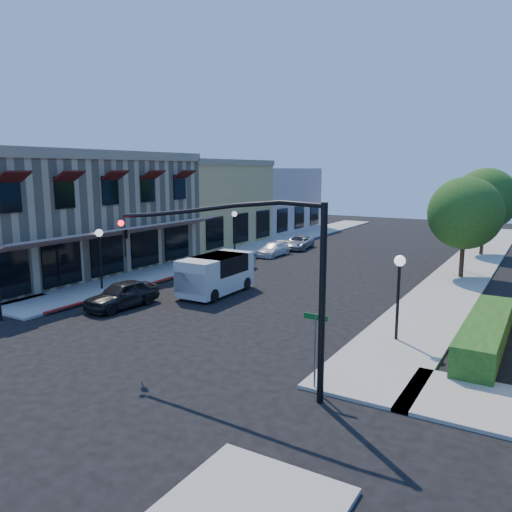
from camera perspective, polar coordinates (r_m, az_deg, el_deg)
The scene contains 21 objects.
ground at distance 19.08m, azimuth -17.82°, elevation -11.86°, with size 120.00×120.00×0.00m, color black.
sidewalk_left at distance 45.03m, azimuth 0.78°, elevation 1.15°, with size 3.50×50.00×0.12m, color #9B998D.
sidewalk_right at distance 39.42m, azimuth 23.37°, elevation -0.93°, with size 3.50×50.00×0.12m, color #9B998D.
curb_red_strip at distance 29.10m, azimuth -15.06°, elevation -4.20°, with size 0.25×10.00×0.06m, color maroon.
corner_brick_building at distance 36.82m, azimuth -21.32°, elevation 4.70°, with size 11.77×18.20×8.10m.
yellow_stucco_building at distance 47.55m, azimuth -6.92°, elevation 6.08°, with size 10.00×12.00×7.60m, color tan.
pink_stucco_building at distance 57.51m, azimuth 0.45°, elevation 6.50°, with size 10.00×12.00×7.00m, color beige.
hedge at distance 21.74m, azimuth 24.67°, elevation -9.59°, with size 1.40×8.00×1.10m, color #1C4A15.
street_tree_a at distance 33.97m, azimuth 22.79°, elevation 4.54°, with size 4.56×4.56×6.48m.
street_tree_b at distance 43.85m, azimuth 24.72°, elevation 5.90°, with size 4.94×4.94×7.02m.
signal_mast_arm at distance 15.38m, azimuth 0.31°, elevation -0.70°, with size 8.01×0.39×6.00m.
street_name_sign at distance 15.88m, azimuth 6.80°, elevation -9.36°, with size 0.80×0.06×2.50m.
lamppost_left_near at distance 29.74m, azimuth -17.45°, elevation 1.36°, with size 0.44×0.44×3.57m.
lamppost_left_far at distance 40.34m, azimuth -2.48°, elevation 3.95°, with size 0.44×0.44×3.57m.
lamppost_right_near at distance 20.59m, azimuth 16.04°, elevation -2.21°, with size 0.44×0.44×3.57m.
lamppost_right_far at distance 36.12m, azimuth 22.63°, elevation 2.49°, with size 0.44×0.44×3.57m.
white_van at distance 27.96m, azimuth -4.65°, elevation -1.85°, with size 2.18×4.85×2.14m.
parked_car_a at distance 26.12m, azimuth -15.04°, elevation -4.26°, with size 1.61×3.99×1.36m, color black.
parked_car_b at distance 34.41m, azimuth -1.97°, elevation -0.81°, with size 1.11×3.18×1.05m, color #999C9D.
parked_car_c at distance 40.26m, azimuth 1.98°, elevation 0.77°, with size 1.48×3.65×1.06m, color white.
parked_car_d at distance 43.93m, azimuth 4.84°, elevation 1.57°, with size 1.91×4.14×1.15m, color #A2A3A7.
Camera 1 is at (13.53, -11.53, 6.92)m, focal length 35.00 mm.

